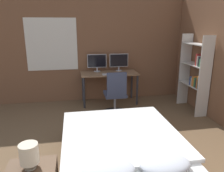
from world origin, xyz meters
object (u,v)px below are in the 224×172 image
bedside_lamp (29,154)px  keyboard (111,74)px  monitor_right (119,61)px  bookshelf (197,72)px  monitor_left (97,62)px  computer_mouse (123,73)px  desk (109,77)px  office_chair (115,97)px  bed (122,151)px

bedside_lamp → keyboard: bearing=65.6°
bedside_lamp → keyboard: (1.34, 2.94, 0.11)m
monitor_right → bookshelf: size_ratio=0.28×
monitor_left → bookshelf: (2.07, -1.09, -0.10)m
computer_mouse → monitor_left: bearing=144.5°
desk → monitor_right: size_ratio=2.91×
office_chair → bookshelf: bookshelf is taller
bed → desk: bearing=84.3°
computer_mouse → bookshelf: 1.65m
keyboard → computer_mouse: computer_mouse is taller
keyboard → office_chair: office_chair is taller
office_chair → bookshelf: (1.79, -0.12, 0.53)m
bookshelf → office_chair: bearing=176.1°
keyboard → bookshelf: (1.79, -0.68, 0.14)m
bed → monitor_left: (-0.02, 2.80, 0.78)m
bed → desk: (0.26, 2.60, 0.43)m
monitor_right → monitor_left: bearing=180.0°
monitor_right → keyboard: (-0.28, -0.40, -0.24)m
monitor_right → office_chair: 1.18m
computer_mouse → bedside_lamp: bearing=-118.9°
desk → office_chair: size_ratio=1.42×
monitor_left → office_chair: 1.19m
bed → desk: 2.65m
monitor_left → keyboard: (0.28, -0.40, -0.24)m
desk → computer_mouse: size_ratio=19.85×
bedside_lamp → monitor_left: monitor_left is taller
bedside_lamp → monitor_left: (1.06, 3.35, 0.35)m
bed → office_chair: size_ratio=1.98×
bedside_lamp → computer_mouse: (1.62, 2.94, 0.12)m
desk → monitor_right: bearing=36.2°
keyboard → office_chair: size_ratio=0.41×
monitor_left → computer_mouse: bearing=-35.5°
desk → bookshelf: size_ratio=0.81×
computer_mouse → office_chair: (-0.28, -0.56, -0.40)m
bedside_lamp → bookshelf: (3.13, 2.26, 0.24)m
bedside_lamp → desk: bearing=67.0°
desk → monitor_left: 0.49m
bedside_lamp → monitor_left: bearing=72.5°
keyboard → bookshelf: bookshelf is taller
monitor_left → monitor_right: (0.56, 0.00, 0.00)m
desk → computer_mouse: (0.29, -0.20, 0.12)m
bed → bookshelf: size_ratio=1.12×
monitor_left → keyboard: bearing=-55.5°
keyboard → monitor_left: bearing=124.5°
keyboard → office_chair: (0.00, -0.56, -0.39)m
computer_mouse → bed: bearing=-102.8°
keyboard → bedside_lamp: bearing=-114.4°
bed → bedside_lamp: bearing=-153.2°
monitor_right → keyboard: 0.55m
bookshelf → desk: bearing=153.8°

